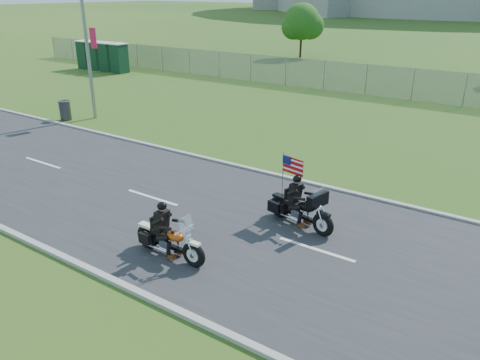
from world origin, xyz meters
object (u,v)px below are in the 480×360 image
Objects in this scene: porta_toilet_b at (108,58)px; motorcycle_lead at (168,240)px; porta_toilet_c at (97,56)px; porta_toilet_a at (119,59)px; streetlight at (86,7)px; porta_toilet_d at (86,55)px; trash_can at (65,111)px; motorcycle_follow at (301,210)px.

porta_toilet_b reaches higher than motorcycle_lead.
porta_toilet_c is at bearing 143.51° from motorcycle_lead.
porta_toilet_a is 1.00× the size of porta_toilet_b.
porta_toilet_b is at bearing 0.00° from porta_toilet_c.
porta_toilet_d is at bearing 142.83° from streetlight.
streetlight reaches higher than porta_toilet_d.
porta_toilet_c is at bearing 134.27° from trash_can.
porta_toilet_d reaches higher than motorcycle_follow.
trash_can is at bearing -53.33° from porta_toilet_a.
streetlight is 17.34m from porta_toilet_c.
trash_can is (10.46, -12.16, -0.65)m from porta_toilet_b.
streetlight is 4.35× the size of porta_toilet_d.
porta_toilet_c is 32.07m from motorcycle_follow.
porta_toilet_a is at bearing 0.00° from porta_toilet_d.
motorcycle_follow is at bearing -28.72° from porta_toilet_d.
porta_toilet_d is 2.28× the size of trash_can.
streetlight is 16.33m from porta_toilet_b.
porta_toilet_d is at bearing 180.00° from porta_toilet_c.
motorcycle_follow is at bearing -32.62° from porta_toilet_a.
porta_toilet_d is 33.40m from motorcycle_lead.
motorcycle_follow is (2.03, 3.43, 0.05)m from motorcycle_lead.
porta_toilet_a is at bearing 0.00° from porta_toilet_c.
porta_toilet_c is 2.28× the size of trash_can.
porta_toilet_c is (-1.40, 0.00, 0.00)m from porta_toilet_b.
streetlight is 18.40m from porta_toilet_d.
motorcycle_lead is at bearing -35.58° from porta_toilet_d.
motorcycle_lead is (12.94, -8.65, -5.15)m from streetlight.
porta_toilet_d is at bearing 180.00° from porta_toilet_b.
porta_toilet_a is 2.28× the size of trash_can.
trash_can is (9.06, -12.16, -0.65)m from porta_toilet_a.
motorcycle_lead is at bearing -33.76° from streetlight.
porta_toilet_d is (-2.80, 0.00, 0.00)m from porta_toilet_b.
motorcycle_follow is at bearing -19.21° from streetlight.
streetlight is 4.35× the size of porta_toilet_c.
porta_toilet_b is 31.17m from motorcycle_lead.
porta_toilet_c is at bearing 162.36° from motorcycle_follow.
porta_toilet_c reaches higher than motorcycle_follow.
porta_toilet_b is 16.05m from trash_can.
motorcycle_lead is at bearing -40.24° from porta_toilet_a.
motorcycle_follow is (29.19, -16.00, -0.61)m from porta_toilet_d.
streetlight is at bearing 173.07° from motorcycle_follow.
porta_toilet_b is 1.00× the size of porta_toilet_d.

